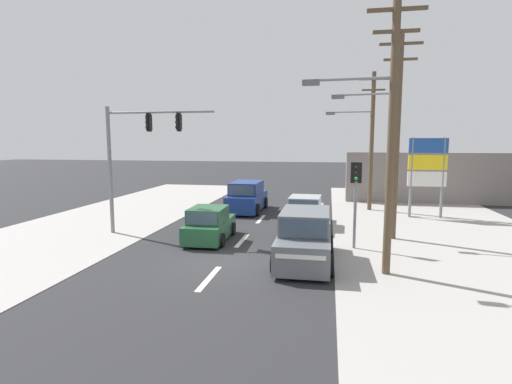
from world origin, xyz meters
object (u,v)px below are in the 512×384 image
(pedestal_signal_right_kerb, at_px, (356,191))
(sedan_crossing_left, at_px, (305,213))
(hatchback_oncoming_mid, at_px, (210,225))
(suv_oncoming_near, at_px, (305,238))
(utility_pole_foreground_right, at_px, (387,129))
(utility_pole_background_right, at_px, (369,137))
(shopping_plaza_sign, at_px, (427,166))
(traffic_signal_mast, at_px, (134,147))
(suv_kerbside_parked, at_px, (247,197))
(utility_pole_midground_right, at_px, (394,131))

(pedestal_signal_right_kerb, height_order, sedan_crossing_left, pedestal_signal_right_kerb)
(hatchback_oncoming_mid, bearing_deg, suv_oncoming_near, -29.24)
(pedestal_signal_right_kerb, xyz_separation_m, suv_oncoming_near, (-1.90, -2.20, -1.53))
(utility_pole_foreground_right, height_order, hatchback_oncoming_mid, utility_pole_foreground_right)
(utility_pole_foreground_right, distance_m, utility_pole_background_right, 12.76)
(pedestal_signal_right_kerb, height_order, shopping_plaza_sign, shopping_plaza_sign)
(sedan_crossing_left, bearing_deg, pedestal_signal_right_kerb, -60.52)
(pedestal_signal_right_kerb, relative_size, sedan_crossing_left, 0.83)
(utility_pole_foreground_right, height_order, traffic_signal_mast, utility_pole_foreground_right)
(suv_kerbside_parked, bearing_deg, hatchback_oncoming_mid, -91.14)
(utility_pole_foreground_right, height_order, pedestal_signal_right_kerb, utility_pole_foreground_right)
(shopping_plaza_sign, bearing_deg, sedan_crossing_left, -152.41)
(shopping_plaza_sign, distance_m, suv_kerbside_parked, 10.74)
(utility_pole_foreground_right, distance_m, shopping_plaza_sign, 11.35)
(traffic_signal_mast, height_order, suv_kerbside_parked, traffic_signal_mast)
(pedestal_signal_right_kerb, distance_m, suv_oncoming_near, 3.28)
(suv_kerbside_parked, bearing_deg, pedestal_signal_right_kerb, -51.86)
(traffic_signal_mast, distance_m, sedan_crossing_left, 9.06)
(pedestal_signal_right_kerb, xyz_separation_m, sedan_crossing_left, (-2.27, 4.01, -1.71))
(utility_pole_foreground_right, xyz_separation_m, suv_kerbside_parked, (-6.82, 10.84, -3.91))
(utility_pole_foreground_right, xyz_separation_m, pedestal_signal_right_kerb, (-0.71, 3.06, -2.38))
(shopping_plaza_sign, bearing_deg, traffic_signal_mast, -155.02)
(utility_pole_foreground_right, relative_size, utility_pole_background_right, 1.03)
(sedan_crossing_left, bearing_deg, utility_pole_midground_right, -26.81)
(pedestal_signal_right_kerb, bearing_deg, suv_oncoming_near, -130.81)
(utility_pole_background_right, height_order, suv_oncoming_near, utility_pole_background_right)
(pedestal_signal_right_kerb, bearing_deg, utility_pole_background_right, 81.91)
(utility_pole_midground_right, xyz_separation_m, traffic_signal_mast, (-11.68, -1.23, -0.70))
(traffic_signal_mast, bearing_deg, suv_oncoming_near, -20.23)
(utility_pole_midground_right, bearing_deg, shopping_plaza_sign, 63.46)
(utility_pole_foreground_right, relative_size, hatchback_oncoming_mid, 2.41)
(pedestal_signal_right_kerb, height_order, suv_oncoming_near, pedestal_signal_right_kerb)
(suv_kerbside_parked, bearing_deg, suv_oncoming_near, -67.12)
(utility_pole_midground_right, bearing_deg, utility_pole_background_right, 92.24)
(hatchback_oncoming_mid, height_order, suv_oncoming_near, suv_oncoming_near)
(sedan_crossing_left, distance_m, suv_oncoming_near, 6.23)
(utility_pole_foreground_right, relative_size, suv_oncoming_near, 1.95)
(utility_pole_background_right, relative_size, shopping_plaza_sign, 1.88)
(shopping_plaza_sign, xyz_separation_m, hatchback_oncoming_mid, (-10.68, -7.26, -2.28))
(shopping_plaza_sign, relative_size, suv_oncoming_near, 1.01)
(utility_pole_foreground_right, distance_m, hatchback_oncoming_mid, 8.73)
(shopping_plaza_sign, distance_m, suv_oncoming_near, 11.77)
(hatchback_oncoming_mid, height_order, sedan_crossing_left, sedan_crossing_left)
(utility_pole_background_right, xyz_separation_m, pedestal_signal_right_kerb, (-1.38, -9.68, -2.26))
(utility_pole_background_right, bearing_deg, suv_oncoming_near, -105.41)
(shopping_plaza_sign, relative_size, sedan_crossing_left, 1.07)
(sedan_crossing_left, xyz_separation_m, suv_oncoming_near, (0.37, -6.21, 0.18))
(utility_pole_background_right, bearing_deg, shopping_plaza_sign, -35.55)
(utility_pole_midground_right, height_order, sedan_crossing_left, utility_pole_midground_right)
(suv_oncoming_near, bearing_deg, shopping_plaza_sign, 56.95)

